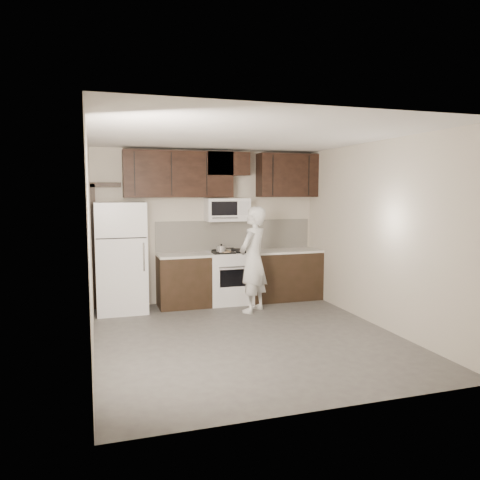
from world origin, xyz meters
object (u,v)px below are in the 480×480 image
stove (229,277)px  microwave (227,210)px  person (253,260)px  refrigerator (121,257)px

stove → microwave: size_ratio=1.24×
microwave → person: bearing=-75.2°
stove → person: person is taller
microwave → person: (0.21, -0.81, -0.79)m
refrigerator → person: (2.06, -0.64, -0.04)m
stove → refrigerator: size_ratio=0.52×
refrigerator → stove: bearing=1.5°
stove → microwave: 1.20m
stove → refrigerator: refrigerator is taller
microwave → refrigerator: size_ratio=0.42×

